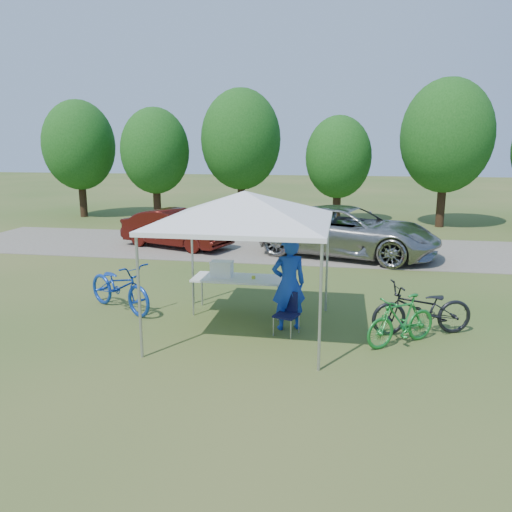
{
  "coord_description": "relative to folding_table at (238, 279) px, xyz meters",
  "views": [
    {
      "loc": [
        1.79,
        -8.99,
        3.57
      ],
      "look_at": [
        -0.14,
        2.0,
        1.05
      ],
      "focal_mm": 35.0,
      "sensor_mm": 36.0,
      "label": 1
    }
  ],
  "objects": [
    {
      "name": "folding_chair",
      "position": [
        1.16,
        -0.99,
        -0.27
      ],
      "size": [
        0.52,
        0.55,
        0.81
      ],
      "rotation": [
        0.0,
        0.0,
        -0.34
      ],
      "color": "black",
      "rests_on": "ground"
    },
    {
      "name": "bike_blue",
      "position": [
        -2.58,
        -0.28,
        -0.2
      ],
      "size": [
        2.15,
        1.67,
        1.09
      ],
      "primitive_type": "imported",
      "rotation": [
        0.0,
        0.0,
        1.04
      ],
      "color": "#1238A0",
      "rests_on": "ground"
    },
    {
      "name": "gravel_strip",
      "position": [
        0.36,
        6.95,
        -0.73
      ],
      "size": [
        24.0,
        5.0,
        0.02
      ],
      "primitive_type": "cube",
      "color": "gray",
      "rests_on": "ground"
    },
    {
      "name": "bike_green",
      "position": [
        3.26,
        -1.22,
        -0.28
      ],
      "size": [
        1.5,
        1.27,
        0.93
      ],
      "primitive_type": "imported",
      "rotation": [
        0.0,
        0.0,
        -0.93
      ],
      "color": "#1C822E",
      "rests_on": "ground"
    },
    {
      "name": "folding_table",
      "position": [
        0.0,
        0.0,
        0.0
      ],
      "size": [
        1.91,
        0.8,
        0.79
      ],
      "color": "white",
      "rests_on": "ground"
    },
    {
      "name": "bike_dark",
      "position": [
        3.71,
        -0.64,
        -0.23
      ],
      "size": [
        2.06,
        1.17,
        1.02
      ],
      "primitive_type": "imported",
      "rotation": [
        0.0,
        0.0,
        -1.3
      ],
      "color": "black",
      "rests_on": "ground"
    },
    {
      "name": "ice_cream_cup",
      "position": [
        0.34,
        -0.05,
        0.07
      ],
      "size": [
        0.08,
        0.08,
        0.06
      ],
      "primitive_type": "cylinder",
      "color": "gold",
      "rests_on": "folding_table"
    },
    {
      "name": "sedan",
      "position": [
        -3.58,
        6.44,
        -0.07
      ],
      "size": [
        4.22,
        2.6,
        1.31
      ],
      "primitive_type": "imported",
      "rotation": [
        0.0,
        0.0,
        1.24
      ],
      "color": "#440F0B",
      "rests_on": "gravel_strip"
    },
    {
      "name": "treeline",
      "position": [
        0.06,
        12.99,
        2.79
      ],
      "size": [
        24.89,
        4.28,
        6.3
      ],
      "color": "#382314",
      "rests_on": "ground"
    },
    {
      "name": "cooler",
      "position": [
        -0.36,
        -0.0,
        0.21
      ],
      "size": [
        0.47,
        0.32,
        0.34
      ],
      "color": "white",
      "rests_on": "folding_table"
    },
    {
      "name": "ground",
      "position": [
        0.36,
        -1.05,
        -0.74
      ],
      "size": [
        100.0,
        100.0,
        0.0
      ],
      "primitive_type": "plane",
      "color": "#2D5119",
      "rests_on": "ground"
    },
    {
      "name": "cyclist",
      "position": [
        1.17,
        -0.77,
        0.18
      ],
      "size": [
        0.78,
        0.65,
        1.84
      ],
      "primitive_type": "imported",
      "rotation": [
        0.0,
        0.0,
        3.5
      ],
      "color": "#1438A7",
      "rests_on": "ground"
    },
    {
      "name": "canopy",
      "position": [
        0.36,
        -1.05,
        1.91
      ],
      "size": [
        4.53,
        4.53,
        3.0
      ],
      "color": "#A5A5AA",
      "rests_on": "ground"
    },
    {
      "name": "minivan",
      "position": [
        2.35,
        6.11,
        0.07
      ],
      "size": [
        6.23,
        4.11,
        1.59
      ],
      "primitive_type": "imported",
      "rotation": [
        0.0,
        0.0,
        1.29
      ],
      "color": "#9F9E9B",
      "rests_on": "gravel_strip"
    }
  ]
}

